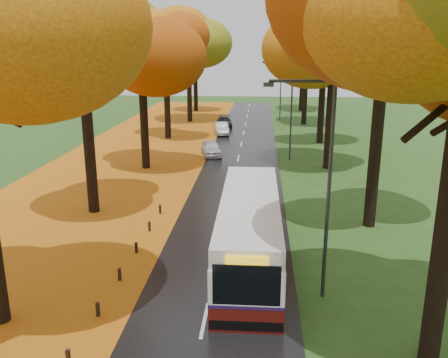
# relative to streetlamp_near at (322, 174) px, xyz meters

# --- Properties ---
(road) EXTENTS (6.50, 90.00, 0.04)m
(road) POSITION_rel_streetlamp_near_xyz_m (-3.95, 17.00, -4.69)
(road) COLOR black
(road) RESTS_ON ground
(centre_line) EXTENTS (0.12, 90.00, 0.01)m
(centre_line) POSITION_rel_streetlamp_near_xyz_m (-3.95, 17.00, -4.67)
(centre_line) COLOR silver
(centre_line) RESTS_ON road
(leaf_verge) EXTENTS (12.00, 90.00, 0.02)m
(leaf_verge) POSITION_rel_streetlamp_near_xyz_m (-12.95, 17.00, -4.70)
(leaf_verge) COLOR #99450D
(leaf_verge) RESTS_ON ground
(leaf_drift) EXTENTS (0.90, 90.00, 0.01)m
(leaf_drift) POSITION_rel_streetlamp_near_xyz_m (-7.00, 17.00, -4.67)
(leaf_drift) COLOR orange
(leaf_drift) RESTS_ON road
(trees_left) EXTENTS (9.20, 74.00, 13.88)m
(trees_left) POSITION_rel_streetlamp_near_xyz_m (-11.13, 19.06, 4.82)
(trees_left) COLOR black
(trees_left) RESTS_ON ground
(trees_right) EXTENTS (9.30, 74.20, 13.96)m
(trees_right) POSITION_rel_streetlamp_near_xyz_m (3.24, 18.91, 4.98)
(trees_right) COLOR black
(trees_right) RESTS_ON ground
(bollard_row) EXTENTS (0.11, 23.51, 0.52)m
(bollard_row) POSITION_rel_streetlamp_near_xyz_m (-7.65, -3.30, -4.45)
(bollard_row) COLOR black
(bollard_row) RESTS_ON ground
(streetlamp_near) EXTENTS (2.45, 0.18, 8.00)m
(streetlamp_near) POSITION_rel_streetlamp_near_xyz_m (0.00, 0.00, 0.00)
(streetlamp_near) COLOR #333538
(streetlamp_near) RESTS_ON ground
(streetlamp_mid) EXTENTS (2.45, 0.18, 8.00)m
(streetlamp_mid) POSITION_rel_streetlamp_near_xyz_m (0.00, 22.00, 0.00)
(streetlamp_mid) COLOR #333538
(streetlamp_mid) RESTS_ON ground
(streetlamp_far) EXTENTS (2.45, 0.18, 8.00)m
(streetlamp_far) POSITION_rel_streetlamp_near_xyz_m (0.00, 44.00, 0.00)
(streetlamp_far) COLOR #333538
(streetlamp_far) RESTS_ON ground
(bus) EXTENTS (2.56, 10.84, 2.85)m
(bus) POSITION_rel_streetlamp_near_xyz_m (-2.56, 2.70, -3.18)
(bus) COLOR #4C100B
(bus) RESTS_ON road
(car_white) EXTENTS (2.32, 3.91, 1.25)m
(car_white) POSITION_rel_streetlamp_near_xyz_m (-6.30, 22.92, -4.05)
(car_white) COLOR silver
(car_white) RESTS_ON road
(car_silver) EXTENTS (1.99, 3.97, 1.25)m
(car_silver) POSITION_rel_streetlamp_near_xyz_m (-6.24, 32.94, -4.05)
(car_silver) COLOR gray
(car_silver) RESTS_ON road
(car_dark) EXTENTS (2.18, 4.25, 1.18)m
(car_dark) POSITION_rel_streetlamp_near_xyz_m (-6.30, 37.54, -4.08)
(car_dark) COLOR black
(car_dark) RESTS_ON road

